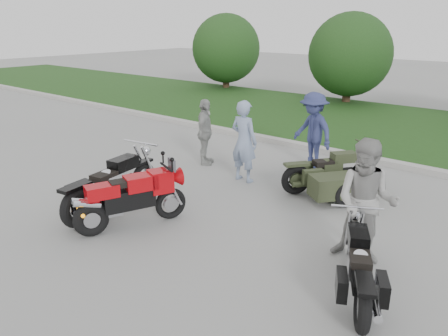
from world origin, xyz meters
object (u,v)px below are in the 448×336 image
Objects in this scene: cruiser_sidecar at (335,180)px; person_denim at (313,130)px; person_stripe at (244,141)px; cruiser_right at (359,270)px; sportbike_red at (129,197)px; person_grey at (366,202)px; cruiser_left at (109,187)px; person_back at (205,132)px.

person_denim is at bearing 168.63° from cruiser_sidecar.
cruiser_right is at bearing 146.65° from person_stripe.
person_grey reaches higher than sportbike_red.
cruiser_left is 5.30m from person_denim.
person_grey is (4.58, 1.39, 0.48)m from cruiser_left.
person_stripe is (-3.99, 2.71, 0.53)m from cruiser_right.
person_back is (-1.47, 3.66, 0.27)m from sportbike_red.
person_grey is at bearing -140.40° from person_back.
cruiser_left is at bearing -90.08° from person_denim.
cruiser_right is 1.03× the size of person_stripe.
person_denim is at bearing -84.20° from person_back.
cruiser_sidecar is at bearing 80.32° from sportbike_red.
person_denim reaches higher than cruiser_sidecar.
person_stripe is 2.05m from person_denim.
person_stripe reaches higher than cruiser_sidecar.
cruiser_left reaches higher than cruiser_sidecar.
cruiser_left is at bearing -175.26° from person_grey.
cruiser_right is 6.35m from person_back.
person_stripe is 3.99m from person_grey.
cruiser_sidecar is (-1.85, 3.07, -0.02)m from cruiser_right.
cruiser_sidecar is at bearing 38.55° from cruiser_left.
person_denim is 1.13× the size of person_back.
sportbike_red is 3.31m from person_stripe.
cruiser_left is 1.31× the size of person_grey.
person_stripe is (-2.14, -0.37, 0.55)m from cruiser_sidecar.
cruiser_left is 4.80m from person_grey.
cruiser_right is 4.85m from person_stripe.
cruiser_left is (-0.88, 0.21, -0.08)m from sportbike_red.
cruiser_right is at bearing -81.63° from person_grey.
person_grey reaches higher than cruiser_right.
person_grey is 5.56m from person_back.
person_grey is at bearing 155.65° from person_stripe.
person_stripe is (0.96, 3.08, 0.45)m from cruiser_left.
cruiser_left is at bearing -171.93° from sportbike_red.
sportbike_red is 1.04× the size of person_denim.
person_grey is (1.48, -2.06, 0.57)m from cruiser_sidecar.
sportbike_red is 4.04m from person_grey.
cruiser_left is 1.30× the size of cruiser_right.
cruiser_right is 5.69m from person_denim.
person_denim is at bearing 97.03° from cruiser_right.
person_back is (-1.55, 0.37, -0.10)m from person_stripe.
person_back reaches higher than cruiser_sidecar.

